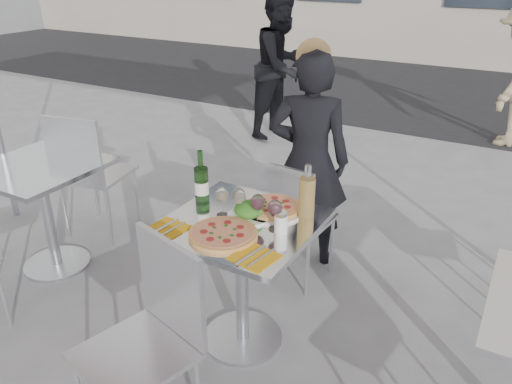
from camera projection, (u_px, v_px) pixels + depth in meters
The scene contains 21 objects.
ground at pixel (243, 339), 2.79m from camera, with size 80.00×80.00×0.00m, color slate.
street_asphalt at pixel (454, 92), 7.90m from camera, with size 24.00×5.00×0.00m, color black.
main_table at pixel (242, 257), 2.56m from camera, with size 0.72×0.72×0.75m.
side_table_left at pixel (44, 195), 3.23m from camera, with size 0.72×0.72×0.75m.
chair_far at pixel (292, 213), 3.08m from camera, with size 0.41×0.42×0.85m.
chair_near at pixel (152, 328), 2.07m from camera, with size 0.52×0.53×0.92m.
side_chair_lfar at pixel (87, 167), 3.56m from camera, with size 0.52×0.53×0.97m.
woman_diner at pixel (309, 161), 3.25m from camera, with size 0.53×0.35×1.46m, color black.
pedestrian_a at pixel (281, 66), 5.67m from camera, with size 0.79×0.62×1.63m, color black.
pizza_near at pixel (223, 234), 2.34m from camera, with size 0.33×0.33×0.02m.
pizza_far at pixel (273, 208), 2.57m from camera, with size 0.33×0.33×0.03m.
salad_plate at pixel (249, 211), 2.50m from camera, with size 0.22×0.22×0.09m.
wine_bottle at pixel (201, 183), 2.61m from camera, with size 0.07×0.08×0.29m.
carafe at pixel (307, 198), 2.45m from camera, with size 0.08×0.08×0.29m.
sugar_shaker at pixel (281, 222), 2.35m from camera, with size 0.06×0.06×0.11m.
wineglass_white_a at pixel (222, 196), 2.48m from camera, with size 0.07×0.07×0.16m.
wineglass_white_b at pixel (239, 197), 2.47m from camera, with size 0.07×0.07×0.16m.
wineglass_red_a at pixel (258, 203), 2.41m from camera, with size 0.07×0.07×0.16m.
wineglass_red_b at pixel (275, 209), 2.35m from camera, with size 0.07×0.07×0.16m.
napkin_left at pixel (167, 229), 2.40m from camera, with size 0.20×0.20×0.01m.
napkin_right at pixel (255, 257), 2.17m from camera, with size 0.21×0.21×0.01m.
Camera 1 is at (1.14, -1.85, 1.94)m, focal length 35.00 mm.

